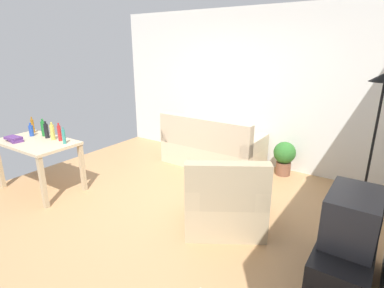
{
  "coord_description": "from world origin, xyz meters",
  "views": [
    {
      "loc": [
        2.4,
        -2.88,
        2.07
      ],
      "look_at": [
        0.1,
        0.5,
        0.75
      ],
      "focal_mm": 28.51,
      "sensor_mm": 36.0,
      "label": 1
    }
  ],
  "objects_px": {
    "torchiere_lamp": "(379,110)",
    "desk": "(37,148)",
    "couch": "(211,149)",
    "potted_plant": "(284,156)",
    "bottle_blue": "(31,130)",
    "bottle_green": "(43,128)",
    "bottle_red": "(59,133)",
    "bottle_tall": "(64,137)",
    "bottle_amber": "(33,126)",
    "book_stack": "(14,139)",
    "tv_stand": "(344,262)",
    "bottle_dark": "(46,131)",
    "tv": "(353,217)",
    "armchair": "(224,202)",
    "bottle_squat": "(52,132)"
  },
  "relations": [
    {
      "from": "tv",
      "to": "potted_plant",
      "type": "distance_m",
      "value": 2.53
    },
    {
      "from": "desk",
      "to": "bottle_green",
      "type": "distance_m",
      "value": 0.34
    },
    {
      "from": "couch",
      "to": "bottle_tall",
      "type": "height_order",
      "value": "bottle_tall"
    },
    {
      "from": "tv_stand",
      "to": "bottle_tall",
      "type": "height_order",
      "value": "bottle_tall"
    },
    {
      "from": "torchiere_lamp",
      "to": "bottle_blue",
      "type": "height_order",
      "value": "torchiere_lamp"
    },
    {
      "from": "bottle_blue",
      "to": "torchiere_lamp",
      "type": "bearing_deg",
      "value": 18.96
    },
    {
      "from": "tv",
      "to": "desk",
      "type": "bearing_deg",
      "value": 95.79
    },
    {
      "from": "bottle_amber",
      "to": "bottle_squat",
      "type": "bearing_deg",
      "value": -4.18
    },
    {
      "from": "couch",
      "to": "bottle_blue",
      "type": "height_order",
      "value": "bottle_blue"
    },
    {
      "from": "bottle_tall",
      "to": "potted_plant",
      "type": "bearing_deg",
      "value": 45.7
    },
    {
      "from": "torchiere_lamp",
      "to": "bottle_squat",
      "type": "distance_m",
      "value": 4.21
    },
    {
      "from": "bottle_green",
      "to": "bottle_tall",
      "type": "height_order",
      "value": "bottle_green"
    },
    {
      "from": "armchair",
      "to": "bottle_dark",
      "type": "height_order",
      "value": "bottle_dark"
    },
    {
      "from": "bottle_amber",
      "to": "book_stack",
      "type": "xyz_separation_m",
      "value": [
        0.22,
        -0.41,
        -0.08
      ]
    },
    {
      "from": "armchair",
      "to": "desk",
      "type": "bearing_deg",
      "value": -18.82
    },
    {
      "from": "desk",
      "to": "armchair",
      "type": "height_order",
      "value": "armchair"
    },
    {
      "from": "bottle_blue",
      "to": "book_stack",
      "type": "distance_m",
      "value": 0.3
    },
    {
      "from": "book_stack",
      "to": "bottle_amber",
      "type": "bearing_deg",
      "value": 118.29
    },
    {
      "from": "bottle_green",
      "to": "bottle_red",
      "type": "height_order",
      "value": "bottle_green"
    },
    {
      "from": "bottle_amber",
      "to": "book_stack",
      "type": "distance_m",
      "value": 0.47
    },
    {
      "from": "tv_stand",
      "to": "book_stack",
      "type": "relative_size",
      "value": 3.89
    },
    {
      "from": "bottle_green",
      "to": "bottle_dark",
      "type": "bearing_deg",
      "value": -14.32
    },
    {
      "from": "bottle_blue",
      "to": "book_stack",
      "type": "relative_size",
      "value": 0.72
    },
    {
      "from": "bottle_tall",
      "to": "bottle_squat",
      "type": "bearing_deg",
      "value": 175.34
    },
    {
      "from": "potted_plant",
      "to": "bottle_squat",
      "type": "relative_size",
      "value": 2.18
    },
    {
      "from": "couch",
      "to": "potted_plant",
      "type": "bearing_deg",
      "value": -165.61
    },
    {
      "from": "bottle_green",
      "to": "bottle_red",
      "type": "xyz_separation_m",
      "value": [
        0.42,
        -0.01,
        -0.0
      ]
    },
    {
      "from": "torchiere_lamp",
      "to": "armchair",
      "type": "bearing_deg",
      "value": -144.48
    },
    {
      "from": "tv_stand",
      "to": "potted_plant",
      "type": "height_order",
      "value": "potted_plant"
    },
    {
      "from": "potted_plant",
      "to": "bottle_blue",
      "type": "height_order",
      "value": "bottle_blue"
    },
    {
      "from": "bottle_green",
      "to": "desk",
      "type": "bearing_deg",
      "value": -56.29
    },
    {
      "from": "couch",
      "to": "bottle_blue",
      "type": "bearing_deg",
      "value": 48.56
    },
    {
      "from": "bottle_dark",
      "to": "book_stack",
      "type": "relative_size",
      "value": 0.9
    },
    {
      "from": "bottle_amber",
      "to": "bottle_red",
      "type": "relative_size",
      "value": 0.96
    },
    {
      "from": "bottle_blue",
      "to": "bottle_squat",
      "type": "xyz_separation_m",
      "value": [
        0.45,
        0.07,
        0.03
      ]
    },
    {
      "from": "bottle_amber",
      "to": "bottle_blue",
      "type": "xyz_separation_m",
      "value": [
        0.16,
        -0.12,
        -0.02
      ]
    },
    {
      "from": "torchiere_lamp",
      "to": "desk",
      "type": "bearing_deg",
      "value": -158.46
    },
    {
      "from": "bottle_dark",
      "to": "bottle_amber",
      "type": "bearing_deg",
      "value": 174.34
    },
    {
      "from": "tv_stand",
      "to": "bottle_amber",
      "type": "height_order",
      "value": "bottle_amber"
    },
    {
      "from": "tv",
      "to": "bottle_amber",
      "type": "xyz_separation_m",
      "value": [
        -4.54,
        -0.19,
        0.17
      ]
    },
    {
      "from": "bottle_tall",
      "to": "book_stack",
      "type": "bearing_deg",
      "value": -154.37
    },
    {
      "from": "bottle_amber",
      "to": "bottle_blue",
      "type": "relative_size",
      "value": 1.24
    },
    {
      "from": "couch",
      "to": "bottle_squat",
      "type": "bearing_deg",
      "value": 55.0
    },
    {
      "from": "bottle_blue",
      "to": "armchair",
      "type": "bearing_deg",
      "value": 10.27
    },
    {
      "from": "desk",
      "to": "bottle_amber",
      "type": "bearing_deg",
      "value": 152.97
    },
    {
      "from": "book_stack",
      "to": "tv",
      "type": "bearing_deg",
      "value": 7.87
    },
    {
      "from": "bottle_tall",
      "to": "bottle_dark",
      "type": "bearing_deg",
      "value": 176.94
    },
    {
      "from": "tv_stand",
      "to": "tv",
      "type": "relative_size",
      "value": 1.83
    },
    {
      "from": "tv_stand",
      "to": "bottle_dark",
      "type": "height_order",
      "value": "bottle_dark"
    },
    {
      "from": "desk",
      "to": "bottle_dark",
      "type": "relative_size",
      "value": 4.76
    }
  ]
}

